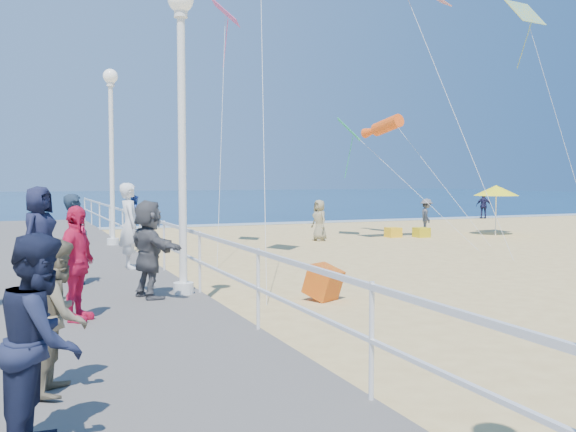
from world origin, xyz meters
name	(u,v)px	position (x,y,z in m)	size (l,w,h in m)	color
ground	(435,295)	(0.00, 0.00, 0.00)	(160.00, 160.00, 0.00)	#DFC075
ocean	(94,199)	(0.00, 65.00, 0.01)	(160.00, 90.00, 0.05)	#0D2B50
surf_line	(191,226)	(0.00, 20.50, 0.03)	(160.00, 1.20, 0.04)	silver
boardwalk	(54,315)	(-7.50, 0.00, 0.20)	(5.00, 44.00, 0.40)	slate
railing	(200,245)	(-5.05, 0.00, 1.25)	(0.05, 42.00, 0.55)	white
lamp_post_mid	(182,108)	(-5.35, 0.00, 3.66)	(0.44, 0.44, 5.32)	white
lamp_post_far	(111,138)	(-5.35, 9.00, 3.66)	(0.44, 0.44, 5.32)	white
woman_holding_toddler	(130,226)	(-5.70, 3.58, 1.37)	(0.70, 0.46, 1.93)	silver
toddler_held	(135,213)	(-5.55, 3.73, 1.65)	(0.39, 0.30, 0.80)	#2E4FAE
spectator_0	(76,240)	(-7.02, 1.60, 1.27)	(0.64, 0.42, 1.74)	#192738
spectator_1	(59,315)	(-7.67, -4.64, 1.14)	(0.71, 0.56, 1.47)	#7B6F55
spectator_3	(76,264)	(-7.27, -1.53, 1.23)	(0.97, 0.40, 1.65)	#DB1B4A
spectator_4	(39,235)	(-7.65, 2.13, 1.34)	(0.92, 0.60, 1.89)	#171A34
spectator_5	(149,249)	(-5.98, -0.15, 1.24)	(1.55, 0.49, 1.67)	#4F4F53
spectator_7	(42,341)	(-7.87, -5.93, 1.22)	(0.79, 0.62, 1.64)	#1A1F39
beach_walker_a	(427,216)	(8.58, 12.52, 0.77)	(0.99, 0.57, 1.54)	#58575C
beach_walker_b	(484,206)	(17.74, 19.71, 0.77)	(0.90, 0.37, 1.53)	#1C1B3D
beach_walker_c	(319,220)	(2.78, 11.36, 0.80)	(0.78, 0.51, 1.59)	gray
box_kite	(323,286)	(-2.43, 0.34, 0.30)	(0.55, 0.55, 0.60)	red
beach_umbrella	(496,190)	(10.77, 10.62, 1.91)	(1.90, 1.90, 2.14)	white
beach_chair_left	(393,232)	(6.23, 11.51, 0.20)	(0.55, 0.55, 0.40)	yellow
beach_chair_right	(421,232)	(7.30, 11.05, 0.20)	(0.55, 0.55, 0.40)	gold
kite_windsock	(387,125)	(6.40, 12.31, 4.66)	(0.56, 0.56, 2.45)	#FF5415
kite_diamond_pink	(225,12)	(-1.58, 9.47, 7.87)	(1.12, 1.12, 0.02)	#D74F98
kite_diamond_multi	(525,12)	(9.69, 7.98, 8.64)	(1.33, 1.33, 0.02)	#1785CA
kite_diamond_green	(349,129)	(4.34, 11.89, 4.39)	(1.25, 1.25, 0.02)	#25AF78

